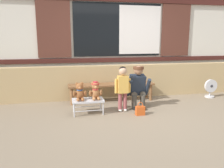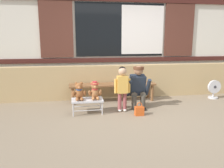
{
  "view_description": "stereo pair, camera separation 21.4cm",
  "coord_description": "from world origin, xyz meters",
  "px_view_note": "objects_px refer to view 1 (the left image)",
  "views": [
    {
      "loc": [
        -1.48,
        -4.23,
        1.52
      ],
      "look_at": [
        -0.46,
        0.48,
        0.55
      ],
      "focal_mm": 36.2,
      "sensor_mm": 36.0,
      "label": 1
    },
    {
      "loc": [
        -1.27,
        -4.27,
        1.52
      ],
      "look_at": [
        -0.46,
        0.48,
        0.55
      ],
      "focal_mm": 36.2,
      "sensor_mm": 36.0,
      "label": 2
    }
  ],
  "objects_px": {
    "teddy_bear_plain": "(80,92)",
    "floor_fan": "(210,88)",
    "wooden_bench_long": "(112,86)",
    "teddy_bear_with_hat": "(96,91)",
    "adult_crouching": "(138,87)",
    "child_standing": "(123,84)",
    "handbag_on_ground": "(140,110)",
    "small_display_bench": "(88,101)"
  },
  "relations": [
    {
      "from": "teddy_bear_plain",
      "to": "floor_fan",
      "type": "bearing_deg",
      "value": 10.46
    },
    {
      "from": "adult_crouching",
      "to": "small_display_bench",
      "type": "bearing_deg",
      "value": -171.12
    },
    {
      "from": "handbag_on_ground",
      "to": "floor_fan",
      "type": "distance_m",
      "value": 2.46
    },
    {
      "from": "child_standing",
      "to": "floor_fan",
      "type": "height_order",
      "value": "child_standing"
    },
    {
      "from": "teddy_bear_with_hat",
      "to": "small_display_bench",
      "type": "bearing_deg",
      "value": -179.23
    },
    {
      "from": "floor_fan",
      "to": "small_display_bench",
      "type": "bearing_deg",
      "value": -169.02
    },
    {
      "from": "teddy_bear_with_hat",
      "to": "handbag_on_ground",
      "type": "distance_m",
      "value": 0.99
    },
    {
      "from": "adult_crouching",
      "to": "floor_fan",
      "type": "height_order",
      "value": "adult_crouching"
    },
    {
      "from": "teddy_bear_plain",
      "to": "child_standing",
      "type": "xyz_separation_m",
      "value": [
        0.9,
        0.02,
        0.13
      ]
    },
    {
      "from": "small_display_bench",
      "to": "teddy_bear_plain",
      "type": "xyz_separation_m",
      "value": [
        -0.16,
        0.0,
        0.2
      ]
    },
    {
      "from": "adult_crouching",
      "to": "floor_fan",
      "type": "relative_size",
      "value": 1.98
    },
    {
      "from": "handbag_on_ground",
      "to": "floor_fan",
      "type": "bearing_deg",
      "value": 22.69
    },
    {
      "from": "child_standing",
      "to": "handbag_on_ground",
      "type": "bearing_deg",
      "value": -49.39
    },
    {
      "from": "adult_crouching",
      "to": "teddy_bear_plain",
      "type": "bearing_deg",
      "value": -172.27
    },
    {
      "from": "wooden_bench_long",
      "to": "handbag_on_ground",
      "type": "distance_m",
      "value": 1.22
    },
    {
      "from": "wooden_bench_long",
      "to": "floor_fan",
      "type": "distance_m",
      "value": 2.62
    },
    {
      "from": "wooden_bench_long",
      "to": "adult_crouching",
      "type": "bearing_deg",
      "value": -55.21
    },
    {
      "from": "handbag_on_ground",
      "to": "floor_fan",
      "type": "relative_size",
      "value": 0.57
    },
    {
      "from": "wooden_bench_long",
      "to": "teddy_bear_with_hat",
      "type": "bearing_deg",
      "value": -121.8
    },
    {
      "from": "small_display_bench",
      "to": "adult_crouching",
      "type": "height_order",
      "value": "adult_crouching"
    },
    {
      "from": "child_standing",
      "to": "small_display_bench",
      "type": "bearing_deg",
      "value": -178.57
    },
    {
      "from": "wooden_bench_long",
      "to": "teddy_bear_plain",
      "type": "relative_size",
      "value": 5.78
    },
    {
      "from": "small_display_bench",
      "to": "teddy_bear_with_hat",
      "type": "relative_size",
      "value": 1.76
    },
    {
      "from": "wooden_bench_long",
      "to": "teddy_bear_with_hat",
      "type": "relative_size",
      "value": 5.78
    },
    {
      "from": "adult_crouching",
      "to": "wooden_bench_long",
      "type": "bearing_deg",
      "value": 124.79
    },
    {
      "from": "wooden_bench_long",
      "to": "child_standing",
      "type": "relative_size",
      "value": 2.19
    },
    {
      "from": "teddy_bear_with_hat",
      "to": "floor_fan",
      "type": "xyz_separation_m",
      "value": [
        3.13,
        0.64,
        -0.23
      ]
    },
    {
      "from": "wooden_bench_long",
      "to": "teddy_bear_with_hat",
      "type": "height_order",
      "value": "teddy_bear_with_hat"
    },
    {
      "from": "small_display_bench",
      "to": "floor_fan",
      "type": "distance_m",
      "value": 3.35
    },
    {
      "from": "small_display_bench",
      "to": "teddy_bear_plain",
      "type": "distance_m",
      "value": 0.25
    },
    {
      "from": "small_display_bench",
      "to": "floor_fan",
      "type": "height_order",
      "value": "floor_fan"
    },
    {
      "from": "adult_crouching",
      "to": "teddy_bear_with_hat",
      "type": "bearing_deg",
      "value": -169.8
    },
    {
      "from": "floor_fan",
      "to": "teddy_bear_with_hat",
      "type": "bearing_deg",
      "value": -168.51
    },
    {
      "from": "wooden_bench_long",
      "to": "teddy_bear_plain",
      "type": "xyz_separation_m",
      "value": [
        -0.83,
        -0.83,
        0.09
      ]
    },
    {
      "from": "wooden_bench_long",
      "to": "floor_fan",
      "type": "bearing_deg",
      "value": -4.2
    },
    {
      "from": "child_standing",
      "to": "adult_crouching",
      "type": "bearing_deg",
      "value": 22.11
    },
    {
      "from": "child_standing",
      "to": "teddy_bear_plain",
      "type": "bearing_deg",
      "value": -178.92
    },
    {
      "from": "wooden_bench_long",
      "to": "adult_crouching",
      "type": "distance_m",
      "value": 0.8
    },
    {
      "from": "adult_crouching",
      "to": "child_standing",
      "type": "bearing_deg",
      "value": -157.89
    },
    {
      "from": "teddy_bear_plain",
      "to": "adult_crouching",
      "type": "relative_size",
      "value": 0.38
    },
    {
      "from": "child_standing",
      "to": "floor_fan",
      "type": "distance_m",
      "value": 2.65
    },
    {
      "from": "wooden_bench_long",
      "to": "handbag_on_ground",
      "type": "xyz_separation_m",
      "value": [
        0.35,
        -1.14,
        -0.28
      ]
    }
  ]
}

